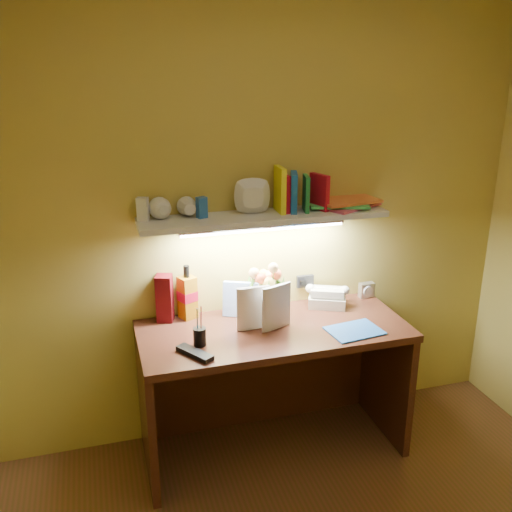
{
  "coord_description": "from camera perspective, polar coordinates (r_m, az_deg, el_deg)",
  "views": [
    {
      "loc": [
        -0.85,
        -1.35,
        2.07
      ],
      "look_at": [
        -0.05,
        1.35,
        1.1
      ],
      "focal_mm": 40.0,
      "sensor_mm": 36.0,
      "label": 1
    }
  ],
  "objects": [
    {
      "name": "tv_remote",
      "position": [
        2.74,
        -6.15,
        -9.62
      ],
      "size": [
        0.16,
        0.2,
        0.02
      ],
      "primitive_type": "cube",
      "rotation": [
        0.0,
        0.0,
        0.58
      ],
      "color": "black",
      "rests_on": "desk"
    },
    {
      "name": "wall_shelf",
      "position": [
        2.96,
        1.5,
        4.71
      ],
      "size": [
        1.33,
        0.35,
        0.27
      ],
      "color": "silver",
      "rests_on": "ground"
    },
    {
      "name": "desk_book_b",
      "position": [
        2.88,
        0.69,
        -5.55
      ],
      "size": [
        0.17,
        0.07,
        0.24
      ],
      "primitive_type": "imported",
      "rotation": [
        0.0,
        0.0,
        0.32
      ],
      "color": "silver",
      "rests_on": "desk"
    },
    {
      "name": "flower_bouquet",
      "position": [
        3.07,
        0.98,
        -3.36
      ],
      "size": [
        0.24,
        0.24,
        0.3
      ],
      "primitive_type": null,
      "rotation": [
        0.0,
        0.0,
        -0.34
      ],
      "color": "#0C0735",
      "rests_on": "desk"
    },
    {
      "name": "whisky_box",
      "position": [
        3.05,
        -9.12,
        -4.19
      ],
      "size": [
        0.1,
        0.1,
        0.26
      ],
      "primitive_type": "cube",
      "rotation": [
        0.0,
        0.0,
        -0.32
      ],
      "color": "#5F0A10",
      "rests_on": "desk"
    },
    {
      "name": "desk",
      "position": [
        3.17,
        1.75,
        -13.27
      ],
      "size": [
        1.4,
        0.6,
        0.75
      ],
      "primitive_type": "cube",
      "color": "#33180E",
      "rests_on": "ground"
    },
    {
      "name": "art_card",
      "position": [
        3.09,
        -1.54,
        -4.36
      ],
      "size": [
        0.19,
        0.11,
        0.19
      ],
      "primitive_type": null,
      "rotation": [
        0.0,
        0.0,
        -0.43
      ],
      "color": "silver",
      "rests_on": "desk"
    },
    {
      "name": "blue_folder",
      "position": [
        2.99,
        9.82,
        -7.37
      ],
      "size": [
        0.29,
        0.23,
        0.01
      ],
      "primitive_type": "cube",
      "rotation": [
        0.0,
        0.0,
        0.12
      ],
      "color": "#2661B4",
      "rests_on": "desk"
    },
    {
      "name": "desk_book_a",
      "position": [
        2.9,
        -1.94,
        -5.44
      ],
      "size": [
        0.18,
        0.03,
        0.24
      ],
      "primitive_type": "imported",
      "rotation": [
        0.0,
        0.0,
        -0.06
      ],
      "color": "white",
      "rests_on": "desk"
    },
    {
      "name": "whisky_bottle",
      "position": [
        3.06,
        -6.89,
        -3.59
      ],
      "size": [
        0.11,
        0.11,
        0.3
      ],
      "primitive_type": null,
      "rotation": [
        0.0,
        0.0,
        0.42
      ],
      "color": "#AC6C0B",
      "rests_on": "desk"
    },
    {
      "name": "desk_clock",
      "position": [
        3.4,
        11.0,
        -3.36
      ],
      "size": [
        0.09,
        0.05,
        0.09
      ],
      "primitive_type": "cube",
      "rotation": [
        0.0,
        0.0,
        0.05
      ],
      "color": "silver",
      "rests_on": "desk"
    },
    {
      "name": "telephone",
      "position": [
        3.25,
        7.14,
        -3.92
      ],
      "size": [
        0.25,
        0.22,
        0.12
      ],
      "primitive_type": null,
      "rotation": [
        0.0,
        0.0,
        -0.43
      ],
      "color": "#F5EECD",
      "rests_on": "desk"
    },
    {
      "name": "pen_cup",
      "position": [
        2.8,
        -5.67,
        -7.45
      ],
      "size": [
        0.07,
        0.07,
        0.15
      ],
      "primitive_type": "cylinder",
      "rotation": [
        0.0,
        0.0,
        0.13
      ],
      "color": "black",
      "rests_on": "desk"
    }
  ]
}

